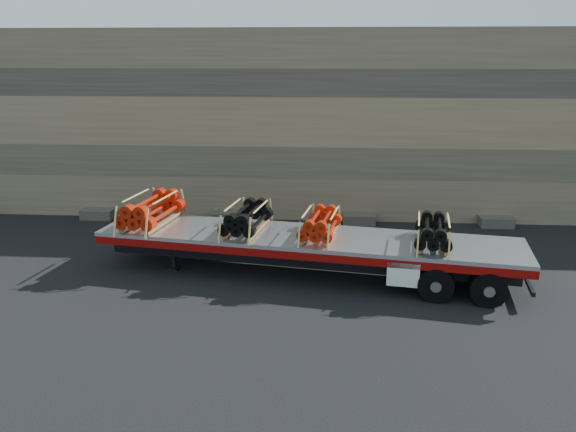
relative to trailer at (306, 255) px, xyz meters
name	(u,v)px	position (x,y,z in m)	size (l,w,h in m)	color
ground	(299,269)	(-0.22, 0.44, -0.60)	(120.00, 120.00, 0.00)	black
rock_wall	(308,123)	(-0.22, 6.94, 2.90)	(44.00, 3.00, 7.00)	#7A6B54
trailer	(306,255)	(0.00, 0.00, 0.00)	(11.94, 2.30, 1.19)	#B8BBC1
bundle_front	(151,211)	(-4.66, 0.75, 1.01)	(1.17, 2.33, 0.83)	#AF1D09
bundle_midfront	(247,219)	(-1.73, 0.28, 0.96)	(1.03, 2.05, 0.73)	black
bundle_midrear	(320,225)	(0.39, -0.06, 0.93)	(0.95, 1.90, 0.67)	#AF1D09
bundle_rear	(433,232)	(3.41, -0.55, 0.93)	(0.94, 1.87, 0.66)	black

